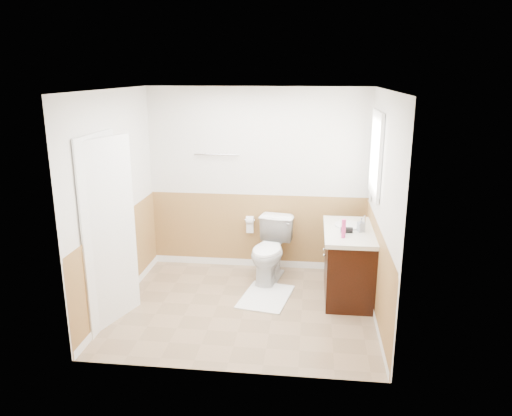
# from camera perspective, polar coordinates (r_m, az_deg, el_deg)

# --- Properties ---
(floor) EXTENTS (3.00, 3.00, 0.00)m
(floor) POSITION_cam_1_polar(r_m,az_deg,el_deg) (5.90, -1.27, -11.45)
(floor) COLOR #8C7051
(floor) RESTS_ON ground
(ceiling) EXTENTS (3.00, 3.00, 0.00)m
(ceiling) POSITION_cam_1_polar(r_m,az_deg,el_deg) (5.26, -1.44, 13.60)
(ceiling) COLOR white
(ceiling) RESTS_ON floor
(wall_back) EXTENTS (3.00, 0.00, 3.00)m
(wall_back) POSITION_cam_1_polar(r_m,az_deg,el_deg) (6.70, 0.20, 3.25)
(wall_back) COLOR silver
(wall_back) RESTS_ON floor
(wall_front) EXTENTS (3.00, 0.00, 3.00)m
(wall_front) POSITION_cam_1_polar(r_m,az_deg,el_deg) (4.22, -3.80, -4.26)
(wall_front) COLOR silver
(wall_front) RESTS_ON floor
(wall_left) EXTENTS (0.00, 3.00, 3.00)m
(wall_left) POSITION_cam_1_polar(r_m,az_deg,el_deg) (5.84, -16.08, 0.78)
(wall_left) COLOR silver
(wall_left) RESTS_ON floor
(wall_right) EXTENTS (0.00, 3.00, 3.00)m
(wall_right) POSITION_cam_1_polar(r_m,az_deg,el_deg) (5.45, 14.46, -0.15)
(wall_right) COLOR silver
(wall_right) RESTS_ON floor
(wainscot_back) EXTENTS (3.00, 0.00, 3.00)m
(wainscot_back) POSITION_cam_1_polar(r_m,az_deg,el_deg) (6.89, 0.18, -2.88)
(wainscot_back) COLOR #9D743E
(wainscot_back) RESTS_ON floor
(wainscot_front) EXTENTS (3.00, 0.00, 3.00)m
(wainscot_front) POSITION_cam_1_polar(r_m,az_deg,el_deg) (4.54, -3.60, -13.14)
(wainscot_front) COLOR #9D743E
(wainscot_front) RESTS_ON floor
(wainscot_left) EXTENTS (0.00, 2.60, 2.60)m
(wainscot_left) POSITION_cam_1_polar(r_m,az_deg,el_deg) (6.07, -15.44, -6.09)
(wainscot_left) COLOR #9D743E
(wainscot_left) RESTS_ON floor
(wainscot_right) EXTENTS (0.00, 2.60, 2.60)m
(wainscot_right) POSITION_cam_1_polar(r_m,az_deg,el_deg) (5.69, 13.83, -7.43)
(wainscot_right) COLOR #9D743E
(wainscot_right) RESTS_ON floor
(toilet) EXTENTS (0.60, 0.87, 0.82)m
(toilet) POSITION_cam_1_polar(r_m,az_deg,el_deg) (6.47, 1.65, -4.97)
(toilet) COLOR white
(toilet) RESTS_ON floor
(bath_mat) EXTENTS (0.69, 0.89, 0.02)m
(bath_mat) POSITION_cam_1_polar(r_m,az_deg,el_deg) (6.13, 1.15, -10.28)
(bath_mat) COLOR white
(bath_mat) RESTS_ON floor
(vanity_cabinet) EXTENTS (0.55, 1.10, 0.80)m
(vanity_cabinet) POSITION_cam_1_polar(r_m,az_deg,el_deg) (6.15, 10.69, -6.49)
(vanity_cabinet) COLOR black
(vanity_cabinet) RESTS_ON floor
(vanity_knob_left) EXTENTS (0.03, 0.03, 0.03)m
(vanity_knob_left) POSITION_cam_1_polar(r_m,az_deg,el_deg) (5.98, 7.94, -5.44)
(vanity_knob_left) COLOR #B4B5BB
(vanity_knob_left) RESTS_ON vanity_cabinet
(vanity_knob_right) EXTENTS (0.03, 0.03, 0.03)m
(vanity_knob_right) POSITION_cam_1_polar(r_m,az_deg,el_deg) (6.17, 7.91, -4.78)
(vanity_knob_right) COLOR silver
(vanity_knob_right) RESTS_ON vanity_cabinet
(countertop) EXTENTS (0.60, 1.15, 0.05)m
(countertop) POSITION_cam_1_polar(r_m,az_deg,el_deg) (6.00, 10.79, -2.72)
(countertop) COLOR silver
(countertop) RESTS_ON vanity_cabinet
(sink_basin) EXTENTS (0.36, 0.36, 0.02)m
(sink_basin) POSITION_cam_1_polar(r_m,az_deg,el_deg) (6.13, 10.81, -1.98)
(sink_basin) COLOR silver
(sink_basin) RESTS_ON countertop
(faucet) EXTENTS (0.02, 0.02, 0.14)m
(faucet) POSITION_cam_1_polar(r_m,az_deg,el_deg) (6.13, 12.52, -1.49)
(faucet) COLOR silver
(faucet) RESTS_ON countertop
(lotion_bottle) EXTENTS (0.05, 0.05, 0.22)m
(lotion_bottle) POSITION_cam_1_polar(r_m,az_deg,el_deg) (5.66, 10.15, -2.37)
(lotion_bottle) COLOR #D7377C
(lotion_bottle) RESTS_ON countertop
(soap_dispenser) EXTENTS (0.10, 0.10, 0.17)m
(soap_dispenser) POSITION_cam_1_polar(r_m,az_deg,el_deg) (5.93, 12.13, -1.91)
(soap_dispenser) COLOR gray
(soap_dispenser) RESTS_ON countertop
(hair_dryer_body) EXTENTS (0.14, 0.07, 0.07)m
(hair_dryer_body) POSITION_cam_1_polar(r_m,az_deg,el_deg) (5.87, 10.51, -2.52)
(hair_dryer_body) COLOR black
(hair_dryer_body) RESTS_ON countertop
(hair_dryer_handle) EXTENTS (0.03, 0.03, 0.07)m
(hair_dryer_handle) POSITION_cam_1_polar(r_m,az_deg,el_deg) (5.88, 10.20, -2.77)
(hair_dryer_handle) COLOR black
(hair_dryer_handle) RESTS_ON countertop
(mirror_panel) EXTENTS (0.02, 0.35, 0.90)m
(mirror_panel) POSITION_cam_1_polar(r_m,az_deg,el_deg) (6.45, 13.19, 5.06)
(mirror_panel) COLOR silver
(mirror_panel) RESTS_ON wall_right
(window_frame) EXTENTS (0.04, 0.80, 1.00)m
(window_frame) POSITION_cam_1_polar(r_m,az_deg,el_deg) (5.91, 13.77, 6.07)
(window_frame) COLOR white
(window_frame) RESTS_ON wall_right
(window_glass) EXTENTS (0.01, 0.70, 0.90)m
(window_glass) POSITION_cam_1_polar(r_m,az_deg,el_deg) (5.92, 13.93, 6.06)
(window_glass) COLOR white
(window_glass) RESTS_ON wall_right
(door) EXTENTS (0.29, 0.78, 2.04)m
(door) POSITION_cam_1_polar(r_m,az_deg,el_deg) (5.47, -16.71, -2.78)
(door) COLOR white
(door) RESTS_ON wall_left
(door_frame) EXTENTS (0.02, 0.92, 2.10)m
(door_frame) POSITION_cam_1_polar(r_m,az_deg,el_deg) (5.50, -17.44, -2.64)
(door_frame) COLOR white
(door_frame) RESTS_ON wall_left
(door_knob) EXTENTS (0.06, 0.06, 0.06)m
(door_knob) POSITION_cam_1_polar(r_m,az_deg,el_deg) (5.76, -14.83, -2.45)
(door_knob) COLOR silver
(door_knob) RESTS_ON door
(towel_bar) EXTENTS (0.62, 0.02, 0.02)m
(towel_bar) POSITION_cam_1_polar(r_m,az_deg,el_deg) (6.67, -4.58, 6.20)
(towel_bar) COLOR silver
(towel_bar) RESTS_ON wall_back
(tp_holder_bar) EXTENTS (0.14, 0.02, 0.02)m
(tp_holder_bar) POSITION_cam_1_polar(r_m,az_deg,el_deg) (6.78, -0.72, -1.40)
(tp_holder_bar) COLOR silver
(tp_holder_bar) RESTS_ON wall_back
(tp_roll) EXTENTS (0.10, 0.11, 0.11)m
(tp_roll) POSITION_cam_1_polar(r_m,az_deg,el_deg) (6.78, -0.72, -1.40)
(tp_roll) COLOR white
(tp_roll) RESTS_ON tp_holder_bar
(tp_sheet) EXTENTS (0.10, 0.01, 0.16)m
(tp_sheet) POSITION_cam_1_polar(r_m,az_deg,el_deg) (6.82, -0.71, -2.29)
(tp_sheet) COLOR white
(tp_sheet) RESTS_ON tp_roll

